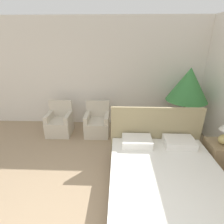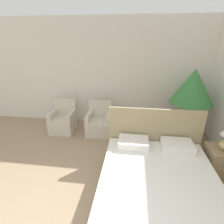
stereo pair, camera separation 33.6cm
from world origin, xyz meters
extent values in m
cube|color=silver|center=(0.00, 3.84, 1.45)|extent=(10.00, 0.06, 2.90)
cube|color=brown|center=(1.47, 1.16, 0.13)|extent=(1.78, 1.98, 0.26)
cube|color=white|center=(1.47, 1.16, 0.37)|extent=(1.74, 1.94, 0.21)
cube|color=tan|center=(1.47, 2.18, 0.57)|extent=(1.81, 0.06, 1.14)
cube|color=white|center=(1.07, 1.91, 0.54)|extent=(0.56, 0.40, 0.14)
cube|color=white|center=(1.87, 1.91, 0.54)|extent=(0.56, 0.40, 0.14)
cube|color=beige|center=(-0.84, 3.08, 0.20)|extent=(0.62, 0.59, 0.40)
cube|color=beige|center=(-0.84, 3.34, 0.63)|extent=(0.61, 0.07, 0.46)
cube|color=beige|center=(-1.09, 3.08, 0.49)|extent=(0.11, 0.52, 0.17)
cube|color=beige|center=(-0.58, 3.08, 0.49)|extent=(0.11, 0.52, 0.17)
cube|color=beige|center=(0.16, 3.08, 0.20)|extent=(0.62, 0.58, 0.40)
cube|color=beige|center=(0.16, 3.34, 0.63)|extent=(0.61, 0.06, 0.46)
cube|color=beige|center=(-0.10, 3.08, 0.49)|extent=(0.10, 0.52, 0.17)
cube|color=beige|center=(0.42, 3.08, 0.49)|extent=(0.10, 0.52, 0.17)
cylinder|color=#4C4C4C|center=(2.38, 3.21, 0.19)|extent=(0.45, 0.45, 0.37)
cylinder|color=brown|center=(2.38, 3.21, 0.66)|extent=(0.06, 0.06, 0.57)
cone|color=#387F3D|center=(2.38, 3.21, 1.34)|extent=(0.99, 0.99, 0.80)
cube|color=#937A56|center=(2.66, 1.88, 0.28)|extent=(0.50, 0.48, 0.55)
sphere|color=tan|center=(2.65, 1.87, 0.65)|extent=(0.19, 0.19, 0.19)
camera|label=1|loc=(0.70, -0.97, 2.35)|focal=28.00mm
camera|label=2|loc=(1.04, -0.94, 2.35)|focal=28.00mm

